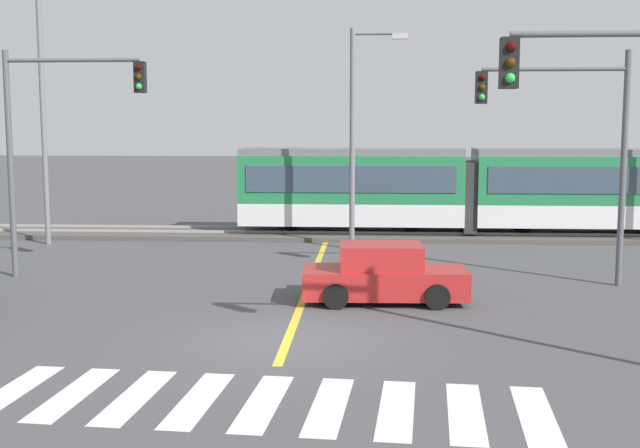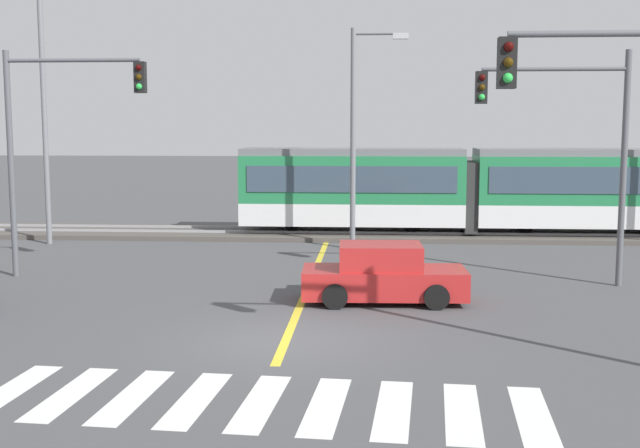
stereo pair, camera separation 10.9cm
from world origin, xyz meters
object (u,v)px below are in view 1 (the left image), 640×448
(street_lamp_west, at_px, (47,99))
(traffic_light_mid_left, at_px, (53,126))
(sedan_crossing, at_px, (384,275))
(traffic_light_near_right, at_px, (639,136))
(light_rail_tram, at_px, (468,187))
(street_lamp_centre, at_px, (358,125))
(traffic_light_mid_right, at_px, (575,132))

(street_lamp_west, bearing_deg, traffic_light_mid_left, -66.59)
(sedan_crossing, distance_m, traffic_light_near_right, 8.14)
(light_rail_tram, relative_size, street_lamp_centre, 2.31)
(traffic_light_near_right, bearing_deg, light_rail_tram, 92.59)
(sedan_crossing, distance_m, street_lamp_centre, 9.73)
(traffic_light_mid_left, distance_m, traffic_light_mid_right, 15.07)
(traffic_light_mid_left, relative_size, traffic_light_mid_right, 1.02)
(traffic_light_mid_left, bearing_deg, street_lamp_centre, 34.47)
(traffic_light_near_right, height_order, street_lamp_west, street_lamp_west)
(traffic_light_near_right, bearing_deg, traffic_light_mid_right, 83.56)
(sedan_crossing, height_order, traffic_light_near_right, traffic_light_near_right)
(traffic_light_mid_left, bearing_deg, traffic_light_near_right, -31.28)
(traffic_light_mid_left, height_order, street_lamp_west, street_lamp_west)
(street_lamp_centre, bearing_deg, traffic_light_mid_left, -145.53)
(light_rail_tram, height_order, sedan_crossing, light_rail_tram)
(traffic_light_near_right, bearing_deg, traffic_light_mid_left, 148.72)
(sedan_crossing, xyz_separation_m, traffic_light_near_right, (4.40, -5.78, 3.66))
(traffic_light_mid_right, xyz_separation_m, street_lamp_west, (-17.90, 6.79, 1.16))
(traffic_light_mid_right, bearing_deg, traffic_light_mid_left, 179.04)
(traffic_light_mid_left, height_order, traffic_light_near_right, traffic_light_mid_left)
(traffic_light_mid_right, height_order, traffic_light_near_right, traffic_light_near_right)
(traffic_light_near_right, bearing_deg, street_lamp_centre, 109.70)
(light_rail_tram, bearing_deg, traffic_light_mid_right, -79.81)
(light_rail_tram, distance_m, sedan_crossing, 12.93)
(traffic_light_mid_left, relative_size, traffic_light_near_right, 1.00)
(sedan_crossing, relative_size, traffic_light_near_right, 0.63)
(traffic_light_mid_right, relative_size, street_lamp_centre, 0.83)
(sedan_crossing, relative_size, traffic_light_mid_right, 0.64)
(street_lamp_centre, bearing_deg, sedan_crossing, -84.53)
(street_lamp_west, distance_m, street_lamp_centre, 11.75)
(traffic_light_mid_left, distance_m, traffic_light_near_right, 16.53)
(traffic_light_mid_right, distance_m, traffic_light_near_right, 8.38)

